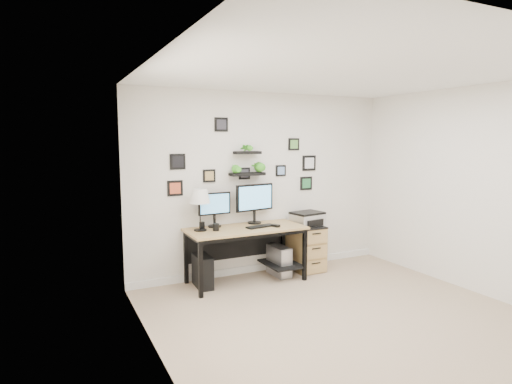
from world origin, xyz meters
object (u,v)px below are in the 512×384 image
mug (216,227)px  monitor_right (255,200)px  pc_tower_black (203,271)px  monitor_left (215,207)px  table_lamp (200,197)px  printer (307,219)px  pc_tower_grey (279,261)px  desk (247,236)px  file_cabinet (306,248)px

mug → monitor_right: bearing=17.8°
monitor_right → pc_tower_black: (-0.84, -0.15, -0.87)m
monitor_right → monitor_left: bearing=178.2°
table_lamp → mug: (0.18, -0.10, -0.39)m
table_lamp → printer: size_ratio=1.12×
monitor_right → pc_tower_grey: size_ratio=1.39×
desk → monitor_left: size_ratio=3.39×
desk → monitor_left: 0.60m
mug → pc_tower_grey: 1.13m
desk → mug: (-0.46, -0.03, 0.17)m
monitor_left → printer: 1.43m
table_lamp → pc_tower_grey: size_ratio=1.27×
monitor_left → pc_tower_black: monitor_left is taller
desk → mug: 0.50m
table_lamp → file_cabinet: 1.85m
monitor_right → mug: size_ratio=6.42×
table_lamp → pc_tower_black: size_ratio=1.30×
pc_tower_black → pc_tower_grey: (1.14, -0.03, 0.00)m
mug → pc_tower_grey: bearing=2.3°
pc_tower_grey → desk: bearing=-179.5°
monitor_left → mug: 0.33m
monitor_right → table_lamp: bearing=-172.1°
monitor_right → table_lamp: 0.86m
desk → printer: bearing=3.6°
desk → mug: size_ratio=17.11×
monitor_left → printer: monitor_left is taller
table_lamp → pc_tower_grey: table_lamp is taller
file_cabinet → printer: printer is taller
pc_tower_black → pc_tower_grey: pc_tower_grey is taller
table_lamp → printer: table_lamp is taller
mug → printer: 1.48m
monitor_left → monitor_right: size_ratio=0.78×
monitor_right → printer: bearing=-8.2°
desk → table_lamp: bearing=174.5°
monitor_left → mug: bearing=-106.8°
pc_tower_grey → file_cabinet: file_cabinet is taller
file_cabinet → printer: (0.02, 0.00, 0.44)m
pc_tower_black → file_cabinet: bearing=4.0°
pc_tower_black → mug: bearing=-18.2°
mug → file_cabinet: size_ratio=0.14×
desk → table_lamp: table_lamp is taller
printer → table_lamp: bearing=-180.0°
pc_tower_black → printer: (1.64, 0.03, 0.56)m
table_lamp → mug: 0.45m
mug → desk: bearing=4.2°
monitor_right → mug: 0.76m
mug → pc_tower_grey: mug is taller
desk → file_cabinet: (0.99, 0.06, -0.29)m
table_lamp → pc_tower_grey: bearing=-2.8°
table_lamp → file_cabinet: table_lamp is taller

